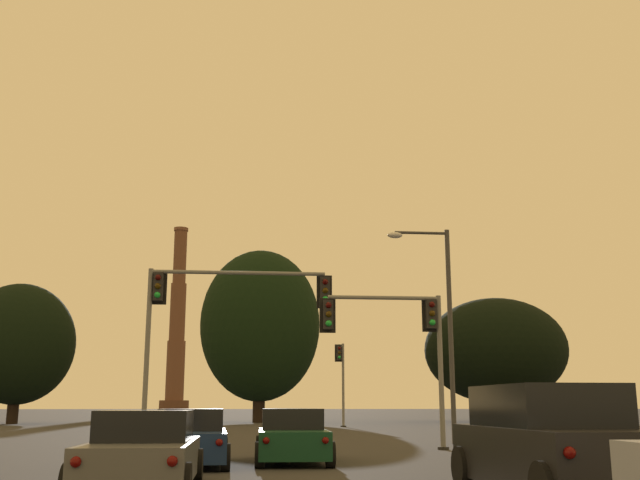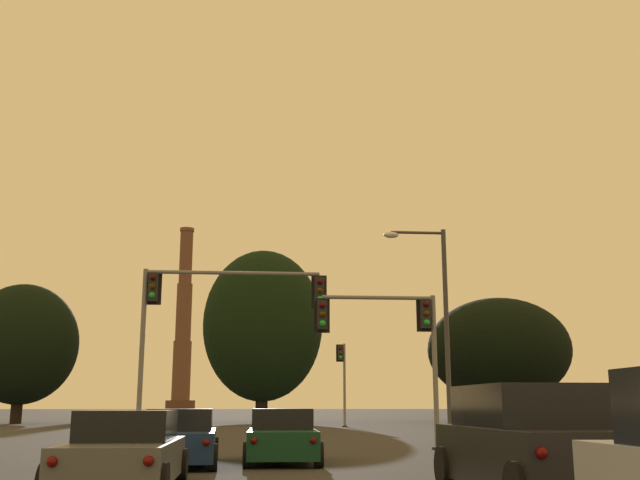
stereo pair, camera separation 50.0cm
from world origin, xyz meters
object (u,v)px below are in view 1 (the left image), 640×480
(traffic_light_overhead_right, at_px, (399,331))
(street_lamp, at_px, (441,311))
(suv_right_lane_second, at_px, (549,443))
(sedan_left_lane_front, at_px, (191,439))
(smokestack, at_px, (177,338))
(sedan_center_lane_front, at_px, (292,437))
(traffic_light_overhead_left, at_px, (211,309))
(sedan_left_lane_second, at_px, (144,453))
(traffic_light_far_right, at_px, (341,372))

(traffic_light_overhead_right, height_order, street_lamp, street_lamp)
(suv_right_lane_second, bearing_deg, sedan_left_lane_front, 128.81)
(street_lamp, bearing_deg, smokestack, 99.84)
(suv_right_lane_second, relative_size, traffic_light_overhead_right, 0.91)
(suv_right_lane_second, bearing_deg, street_lamp, 79.53)
(sedan_center_lane_front, relative_size, traffic_light_overhead_left, 0.69)
(suv_right_lane_second, xyz_separation_m, traffic_light_overhead_left, (-6.45, 14.87, 4.05))
(sedan_center_lane_front, bearing_deg, traffic_light_overhead_left, 113.53)
(sedan_left_lane_second, distance_m, street_lamp, 19.16)
(sedan_left_lane_second, height_order, traffic_light_far_right, traffic_light_far_right)
(suv_right_lane_second, height_order, traffic_light_far_right, traffic_light_far_right)
(sedan_center_lane_front, height_order, traffic_light_overhead_left, traffic_light_overhead_left)
(street_lamp, relative_size, smokestack, 0.22)
(sedan_center_lane_front, height_order, sedan_left_lane_front, same)
(sedan_left_lane_front, height_order, traffic_light_far_right, traffic_light_far_right)
(suv_right_lane_second, height_order, street_lamp, street_lamp)
(sedan_left_lane_front, height_order, suv_right_lane_second, suv_right_lane_second)
(sedan_left_lane_front, distance_m, sedan_left_lane_second, 5.86)
(suv_right_lane_second, relative_size, traffic_light_far_right, 0.84)
(street_lamp, height_order, smokestack, smokestack)
(sedan_center_lane_front, bearing_deg, sedan_left_lane_front, -162.08)
(sedan_center_lane_front, bearing_deg, smokestack, 97.71)
(sedan_left_lane_second, relative_size, smokestack, 0.12)
(suv_right_lane_second, height_order, traffic_light_overhead_left, traffic_light_overhead_left)
(sedan_left_lane_front, relative_size, traffic_light_far_right, 0.81)
(traffic_light_overhead_right, bearing_deg, sedan_left_lane_second, -121.12)
(sedan_left_lane_front, xyz_separation_m, suv_right_lane_second, (6.51, -7.72, 0.23))
(traffic_light_overhead_left, relative_size, traffic_light_overhead_right, 1.27)
(suv_right_lane_second, xyz_separation_m, traffic_light_far_right, (1.65, 41.74, 2.97))
(suv_right_lane_second, relative_size, sedan_left_lane_second, 1.05)
(sedan_left_lane_front, bearing_deg, traffic_light_overhead_left, 87.02)
(traffic_light_overhead_left, relative_size, traffic_light_far_right, 1.17)
(suv_right_lane_second, xyz_separation_m, sedan_left_lane_second, (-6.93, 1.87, -0.23))
(traffic_light_overhead_right, relative_size, traffic_light_far_right, 0.92)
(sedan_center_lane_front, distance_m, suv_right_lane_second, 9.35)
(traffic_light_overhead_left, xyz_separation_m, street_lamp, (9.29, 2.82, 0.37))
(smokestack, bearing_deg, sedan_left_lane_front, -84.44)
(suv_right_lane_second, xyz_separation_m, smokestack, (-20.70, 153.45, 15.00))
(traffic_light_far_right, bearing_deg, sedan_left_lane_second, -102.14)
(sedan_left_lane_second, distance_m, smokestack, 152.96)
(sedan_center_lane_front, distance_m, smokestack, 146.69)
(traffic_light_overhead_left, bearing_deg, sedan_left_lane_second, -92.14)
(traffic_light_overhead_right, relative_size, street_lamp, 0.62)
(sedan_left_lane_second, relative_size, street_lamp, 0.54)
(sedan_left_lane_front, height_order, smokestack, smokestack)
(sedan_left_lane_second, xyz_separation_m, traffic_light_overhead_left, (0.49, 12.99, 4.28))
(sedan_left_lane_front, relative_size, traffic_light_overhead_left, 0.69)
(traffic_light_overhead_left, distance_m, street_lamp, 9.72)
(sedan_left_lane_front, xyz_separation_m, traffic_light_overhead_right, (6.82, 6.16, 3.44))
(suv_right_lane_second, distance_m, street_lamp, 18.45)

